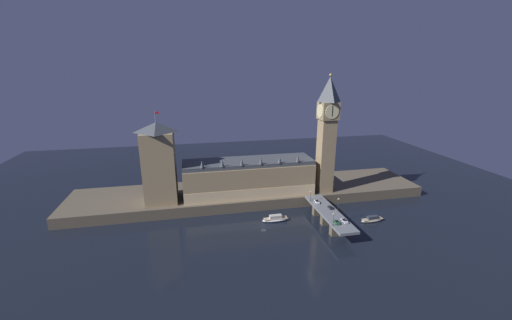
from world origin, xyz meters
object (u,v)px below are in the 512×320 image
Objects in this scene: victoria_tower at (159,163)px; car_northbound_trail at (337,222)px; car_southbound_trail at (330,207)px; street_lamp_near at (333,218)px; street_lamp_mid at (338,203)px; car_northbound_lead at (317,202)px; car_southbound_lead at (344,221)px; clock_tower at (327,132)px; boat_downstream at (372,219)px; pedestrian_far_rail at (311,199)px; street_lamp_far at (311,195)px; boat_upstream at (276,219)px.

victoria_tower is 13.70× the size of car_northbound_trail.
street_lamp_near reaches higher than car_southbound_trail.
street_lamp_mid is (2.61, -3.35, 3.93)m from car_southbound_trail.
street_lamp_near is at bearing -30.94° from victoria_tower.
victoria_tower reaches higher than car_northbound_lead.
car_northbound_trail reaches higher than car_southbound_trail.
car_southbound_lead is at bearing -79.72° from car_northbound_lead.
victoria_tower is 91.66m from car_northbound_lead.
clock_tower is at bearing 79.89° from car_southbound_lead.
car_northbound_trail is 4.53m from street_lamp_near.
clock_tower is 58.39m from car_northbound_trail.
clock_tower is 46.14m from car_southbound_trail.
clock_tower is 5.25× the size of boat_downstream.
car_northbound_trail is at bearing -117.81° from street_lamp_mid.
street_lamp_near is (-0.40, -30.49, 3.31)m from pedestrian_far_rail.
car_southbound_lead is 0.74× the size of street_lamp_far.
car_southbound_lead is at bearing -101.65° from street_lamp_mid.
street_lamp_mid is (7.04, 13.35, 3.82)m from car_northbound_trail.
street_lamp_far is at bearing 149.94° from boat_downstream.
pedestrian_far_rail reaches higher than boat_downstream.
street_lamp_mid is 0.54× the size of boat_downstream.
car_northbound_trail is 4.48m from car_southbound_lead.
car_southbound_trail is 0.60× the size of street_lamp_near.
victoria_tower reaches higher than boat_downstream.
victoria_tower is 101.05m from car_northbound_trail.
street_lamp_near is 0.49× the size of boat_downstream.
car_southbound_lead reaches higher than car_southbound_trail.
car_northbound_trail is at bearing -85.65° from pedestrian_far_rail.
car_southbound_trail is (-0.00, 16.04, -0.10)m from car_southbound_lead.
clock_tower is 10.70× the size of street_lamp_near.
boat_upstream is (-31.89, 8.95, -10.52)m from street_lamp_mid.
street_lamp_mid is at bearing -99.48° from clock_tower.
car_northbound_lead is 1.11× the size of car_southbound_trail.
street_lamp_near is at bearing -157.19° from boat_downstream.
clock_tower reaches higher than pedestrian_far_rail.
pedestrian_far_rail is at bearing 148.09° from boat_downstream.
car_southbound_trail is (4.43, 16.70, -0.11)m from car_northbound_trail.
street_lamp_far is at bearing 121.78° from car_southbound_trail.
street_lamp_far is 0.43× the size of boat_upstream.
street_lamp_mid reaches higher than pedestrian_far_rail.
pedestrian_far_rail is 34.94m from boat_downstream.
street_lamp_near is (-7.04, -18.07, 3.56)m from car_southbound_trail.
victoria_tower is at bearing 152.06° from car_southbound_lead.
car_northbound_lead is 25.88m from boat_upstream.
street_lamp_far is at bearing -110.86° from pedestrian_far_rail.
clock_tower reaches higher than car_southbound_trail.
street_lamp_mid is 34.75m from boat_upstream.
boat_downstream is (29.06, -18.10, -6.97)m from pedestrian_far_rail.
boat_downstream is (26.85, 11.02, -6.84)m from car_northbound_trail.
car_northbound_lead reaches higher than car_southbound_trail.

